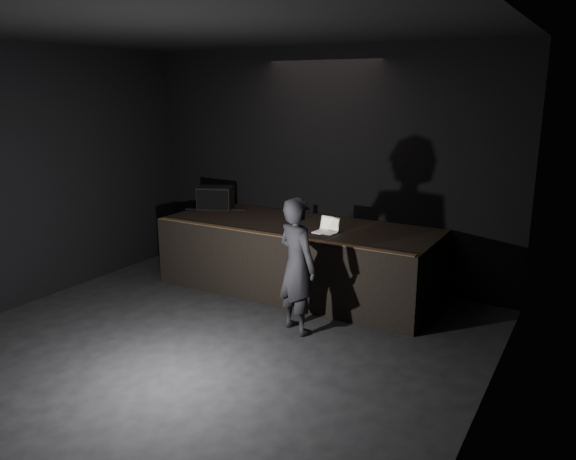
% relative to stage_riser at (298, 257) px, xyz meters
% --- Properties ---
extents(ground, '(7.00, 7.00, 0.00)m').
position_rel_stage_riser_xyz_m(ground, '(0.00, -2.73, -0.50)').
color(ground, black).
rests_on(ground, ground).
extents(room_walls, '(6.10, 7.10, 3.52)m').
position_rel_stage_riser_xyz_m(room_walls, '(0.00, -2.73, 1.52)').
color(room_walls, black).
rests_on(room_walls, ground).
extents(stage_riser, '(4.00, 1.50, 1.00)m').
position_rel_stage_riser_xyz_m(stage_riser, '(0.00, 0.00, 0.00)').
color(stage_riser, black).
rests_on(stage_riser, ground).
extents(riser_lip, '(3.92, 0.10, 0.01)m').
position_rel_stage_riser_xyz_m(riser_lip, '(0.00, -0.71, 0.51)').
color(riser_lip, brown).
rests_on(riser_lip, stage_riser).
extents(stage_monitor, '(0.64, 0.56, 0.36)m').
position_rel_stage_riser_xyz_m(stage_monitor, '(-1.67, 0.25, 0.68)').
color(stage_monitor, black).
rests_on(stage_monitor, stage_riser).
extents(cable, '(0.90, 0.41, 0.02)m').
position_rel_stage_riser_xyz_m(cable, '(-1.60, 0.15, 0.51)').
color(cable, black).
rests_on(cable, stage_riser).
extents(laptop, '(0.32, 0.29, 0.20)m').
position_rel_stage_riser_xyz_m(laptop, '(0.57, -0.22, 0.55)').
color(laptop, white).
rests_on(laptop, stage_riser).
extents(beer_can, '(0.06, 0.06, 0.15)m').
position_rel_stage_riser_xyz_m(beer_can, '(-0.06, -0.08, 0.58)').
color(beer_can, silver).
rests_on(beer_can, stage_riser).
extents(plastic_cup, '(0.07, 0.07, 0.09)m').
position_rel_stage_riser_xyz_m(plastic_cup, '(0.43, 0.25, 0.54)').
color(plastic_cup, white).
rests_on(plastic_cup, stage_riser).
extents(wii_remote, '(0.04, 0.16, 0.03)m').
position_rel_stage_riser_xyz_m(wii_remote, '(0.35, -0.65, 0.51)').
color(wii_remote, white).
rests_on(wii_remote, stage_riser).
extents(person, '(0.72, 0.61, 1.67)m').
position_rel_stage_riser_xyz_m(person, '(0.69, -1.27, 0.34)').
color(person, black).
rests_on(person, ground).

